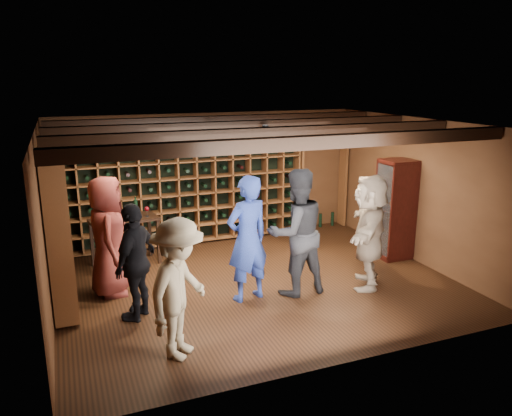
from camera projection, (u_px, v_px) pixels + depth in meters
name	position (u px, v px, depth m)	size (l,w,h in m)	color
ground	(257.00, 283.00, 7.92)	(6.00, 6.00, 0.00)	#321A0E
room_shell	(256.00, 129.00, 7.34)	(6.00, 6.00, 6.00)	brown
wine_rack_back	(187.00, 186.00, 9.53)	(4.65, 0.30, 2.20)	brown
wine_rack_left	(59.00, 218.00, 7.36)	(0.30, 2.65, 2.20)	brown
crate_shelf	(323.00, 155.00, 10.45)	(1.20, 0.32, 2.07)	brown
display_cabinet	(395.00, 211.00, 8.84)	(0.55, 0.50, 1.75)	#380E0B
man_blue_shirt	(248.00, 239.00, 7.12)	(0.68, 0.44, 1.85)	navy
man_grey_suit	(296.00, 232.00, 7.33)	(0.92, 0.72, 1.90)	black
guest_red_floral	(108.00, 236.00, 7.32)	(0.88, 0.57, 1.80)	maroon
guest_woman_black	(136.00, 262.00, 6.60)	(0.94, 0.39, 1.60)	black
guest_khaki	(179.00, 289.00, 5.66)	(1.08, 0.62, 1.67)	gray
guest_beige	(369.00, 231.00, 7.61)	(1.64, 0.52, 1.77)	tan
tasting_table	(124.00, 224.00, 8.49)	(1.19, 0.73, 1.12)	black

